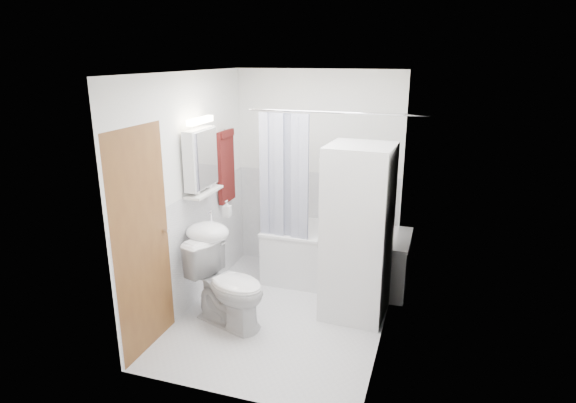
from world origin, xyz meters
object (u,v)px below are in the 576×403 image
(bathtub, at_px, (336,254))
(toilet, at_px, (228,286))
(sink, at_px, (209,246))
(washer_dryer, at_px, (357,233))

(bathtub, distance_m, toilet, 1.47)
(sink, bearing_deg, toilet, -33.64)
(bathtub, distance_m, washer_dryer, 0.90)
(washer_dryer, xyz_separation_m, toilet, (-1.14, -0.58, -0.47))
(bathtub, height_order, washer_dryer, washer_dryer)
(bathtub, xyz_separation_m, washer_dryer, (0.34, -0.65, 0.53))
(bathtub, bearing_deg, sink, -136.64)
(bathtub, height_order, sink, sink)
(toilet, bearing_deg, washer_dryer, -44.36)
(sink, xyz_separation_m, toilet, (0.29, -0.20, -0.30))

